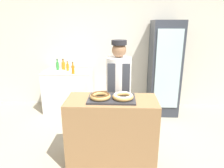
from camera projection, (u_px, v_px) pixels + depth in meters
ground_plane at (112, 160)px, 2.87m from camera, size 14.00×14.00×0.00m
wall_back at (116, 48)px, 4.52m from camera, size 8.00×0.06×2.70m
display_counter at (112, 131)px, 2.74m from camera, size 1.19×0.54×0.94m
serving_tray at (112, 99)px, 2.60m from camera, size 0.61×0.39×0.02m
donut_chocolate_glaze at (100, 96)px, 2.56m from camera, size 0.27×0.27×0.06m
donut_light_glaze at (123, 96)px, 2.55m from camera, size 0.27×0.27×0.06m
brownie_back_left at (104, 93)px, 2.73m from camera, size 0.08×0.08×0.03m
brownie_back_right at (120, 93)px, 2.72m from camera, size 0.08×0.08×0.03m
baker_person at (119, 91)px, 3.13m from camera, size 0.38×0.38×1.65m
beverage_fridge at (164, 68)px, 4.20m from camera, size 0.59×0.69×1.95m
chest_freezer at (69, 91)px, 4.44m from camera, size 1.01×0.62×0.90m
bottle_orange at (63, 65)px, 4.44m from camera, size 0.08×0.08×0.23m
bottle_green at (58, 66)px, 4.39m from camera, size 0.06×0.06×0.24m
bottle_orange_b at (68, 67)px, 4.33m from camera, size 0.06×0.06×0.21m
bottle_orange_b_b at (73, 69)px, 4.05m from camera, size 0.06×0.06×0.25m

